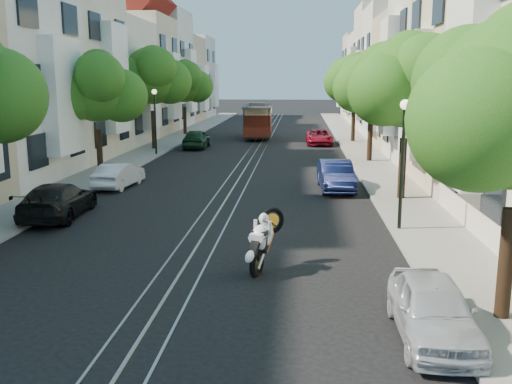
% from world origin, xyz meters
% --- Properties ---
extents(ground, '(200.00, 200.00, 0.00)m').
position_xyz_m(ground, '(0.00, 28.00, 0.00)').
color(ground, black).
rests_on(ground, ground).
extents(sidewalk_east, '(2.50, 80.00, 0.12)m').
position_xyz_m(sidewalk_east, '(7.25, 28.00, 0.06)').
color(sidewalk_east, gray).
rests_on(sidewalk_east, ground).
extents(sidewalk_west, '(2.50, 80.00, 0.12)m').
position_xyz_m(sidewalk_west, '(-7.25, 28.00, 0.06)').
color(sidewalk_west, gray).
rests_on(sidewalk_west, ground).
extents(rail_left, '(0.06, 80.00, 0.02)m').
position_xyz_m(rail_left, '(-0.55, 28.00, 0.01)').
color(rail_left, gray).
rests_on(rail_left, ground).
extents(rail_slot, '(0.06, 80.00, 0.02)m').
position_xyz_m(rail_slot, '(0.00, 28.00, 0.01)').
color(rail_slot, gray).
rests_on(rail_slot, ground).
extents(rail_right, '(0.06, 80.00, 0.02)m').
position_xyz_m(rail_right, '(0.55, 28.00, 0.01)').
color(rail_right, gray).
rests_on(rail_right, ground).
extents(lane_line, '(0.08, 80.00, 0.01)m').
position_xyz_m(lane_line, '(0.00, 28.00, 0.00)').
color(lane_line, tan).
rests_on(lane_line, ground).
extents(townhouses_east, '(7.75, 72.00, 12.00)m').
position_xyz_m(townhouses_east, '(11.87, 27.91, 5.18)').
color(townhouses_east, beige).
rests_on(townhouses_east, ground).
extents(townhouses_west, '(7.75, 72.00, 11.76)m').
position_xyz_m(townhouses_west, '(-11.87, 27.91, 5.08)').
color(townhouses_west, silver).
rests_on(townhouses_west, ground).
extents(tree_e_b, '(4.93, 4.08, 6.68)m').
position_xyz_m(tree_e_b, '(7.26, 8.98, 4.73)').
color(tree_e_b, black).
rests_on(tree_e_b, ground).
extents(tree_e_c, '(4.84, 3.99, 6.52)m').
position_xyz_m(tree_e_c, '(7.26, 19.98, 4.60)').
color(tree_e_c, black).
rests_on(tree_e_c, ground).
extents(tree_e_d, '(5.01, 4.16, 6.85)m').
position_xyz_m(tree_e_d, '(7.26, 30.98, 4.87)').
color(tree_e_d, black).
rests_on(tree_e_d, ground).
extents(tree_w_b, '(4.72, 3.87, 6.27)m').
position_xyz_m(tree_w_b, '(-7.14, 13.98, 4.40)').
color(tree_w_b, black).
rests_on(tree_w_b, ground).
extents(tree_w_c, '(5.13, 4.28, 7.09)m').
position_xyz_m(tree_w_c, '(-7.14, 24.98, 5.07)').
color(tree_w_c, black).
rests_on(tree_w_c, ground).
extents(tree_w_d, '(4.84, 3.99, 6.52)m').
position_xyz_m(tree_w_d, '(-7.14, 35.98, 4.60)').
color(tree_w_d, black).
rests_on(tree_w_d, ground).
extents(lamp_east, '(0.32, 0.32, 4.16)m').
position_xyz_m(lamp_east, '(6.30, 4.00, 2.85)').
color(lamp_east, black).
rests_on(lamp_east, ground).
extents(lamp_west, '(0.32, 0.32, 4.16)m').
position_xyz_m(lamp_west, '(-6.30, 22.00, 2.85)').
color(lamp_west, black).
rests_on(lamp_west, ground).
extents(sportbike_rider, '(0.91, 1.78, 1.62)m').
position_xyz_m(sportbike_rider, '(2.10, -0.15, 0.87)').
color(sportbike_rider, black).
rests_on(sportbike_rider, ground).
extents(cable_car, '(2.44, 7.28, 2.78)m').
position_xyz_m(cable_car, '(-0.50, 34.05, 1.64)').
color(cable_car, black).
rests_on(cable_car, ground).
extents(parked_car_e_near, '(1.42, 3.50, 1.19)m').
position_xyz_m(parked_car_e_near, '(5.60, -3.88, 0.60)').
color(parked_car_e_near, silver).
rests_on(parked_car_e_near, ground).
extents(parked_car_e_mid, '(1.63, 4.09, 1.32)m').
position_xyz_m(parked_car_e_mid, '(4.66, 11.07, 0.66)').
color(parked_car_e_mid, '#0B1238').
rests_on(parked_car_e_mid, ground).
extents(parked_car_e_far, '(2.02, 4.20, 1.16)m').
position_xyz_m(parked_car_e_far, '(4.50, 29.29, 0.58)').
color(parked_car_e_far, maroon).
rests_on(parked_car_e_far, ground).
extents(parked_car_w_near, '(2.00, 4.46, 1.27)m').
position_xyz_m(parked_car_w_near, '(-5.60, 5.04, 0.64)').
color(parked_car_w_near, black).
rests_on(parked_car_w_near, ground).
extents(parked_car_w_mid, '(1.57, 3.59, 1.15)m').
position_xyz_m(parked_car_w_mid, '(-5.26, 10.96, 0.57)').
color(parked_car_w_mid, silver).
rests_on(parked_car_w_mid, ground).
extents(parked_car_w_far, '(1.69, 4.05, 1.37)m').
position_xyz_m(parked_car_w_far, '(-4.40, 26.21, 0.69)').
color(parked_car_w_far, '#15341D').
rests_on(parked_car_w_far, ground).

